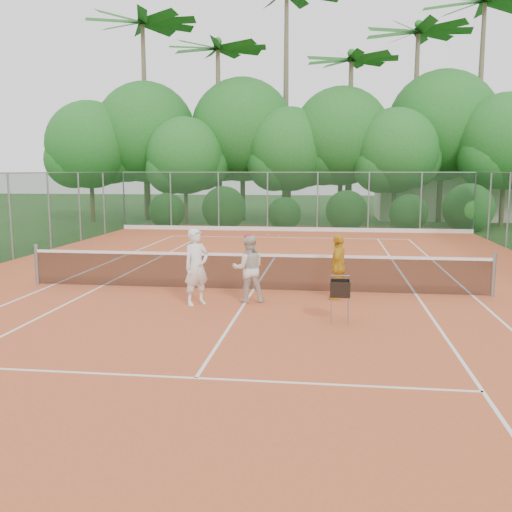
% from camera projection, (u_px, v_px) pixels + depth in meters
% --- Properties ---
extents(ground, '(120.00, 120.00, 0.00)m').
position_uv_depth(ground, '(253.00, 291.00, 14.77)').
color(ground, '#1F4619').
rests_on(ground, ground).
extents(clay_court, '(18.00, 36.00, 0.02)m').
position_uv_depth(clay_court, '(253.00, 291.00, 14.77)').
color(clay_court, '#C1552C').
rests_on(clay_court, ground).
extents(club_building, '(8.00, 5.00, 3.00)m').
position_uv_depth(club_building, '(440.00, 196.00, 36.94)').
color(club_building, beige).
rests_on(club_building, ground).
extents(tennis_net, '(11.97, 0.10, 1.10)m').
position_uv_depth(tennis_net, '(253.00, 271.00, 14.69)').
color(tennis_net, gray).
rests_on(tennis_net, clay_court).
extents(player_white, '(0.75, 0.76, 1.77)m').
position_uv_depth(player_white, '(196.00, 267.00, 13.06)').
color(player_white, white).
rests_on(player_white, clay_court).
extents(player_center_grp, '(0.89, 0.76, 1.62)m').
position_uv_depth(player_center_grp, '(249.00, 268.00, 13.37)').
color(player_center_grp, beige).
rests_on(player_center_grp, clay_court).
extents(player_yellow, '(0.53, 0.97, 1.57)m').
position_uv_depth(player_yellow, '(338.00, 267.00, 13.66)').
color(player_yellow, gold).
rests_on(player_yellow, clay_court).
extents(ball_hopper, '(0.38, 0.38, 0.88)m').
position_uv_depth(ball_hopper, '(340.00, 289.00, 11.51)').
color(ball_hopper, gray).
rests_on(ball_hopper, clay_court).
extents(stray_ball_a, '(0.07, 0.07, 0.07)m').
position_uv_depth(stray_ball_a, '(268.00, 235.00, 27.34)').
color(stray_ball_a, '#CDDF34').
rests_on(stray_ball_a, clay_court).
extents(stray_ball_b, '(0.07, 0.07, 0.07)m').
position_uv_depth(stray_ball_b, '(280.00, 236.00, 26.69)').
color(stray_ball_b, '#BBD231').
rests_on(stray_ball_b, clay_court).
extents(stray_ball_c, '(0.07, 0.07, 0.07)m').
position_uv_depth(stray_ball_c, '(350.00, 246.00, 23.20)').
color(stray_ball_c, '#ACCC2F').
rests_on(stray_ball_c, clay_court).
extents(court_markings, '(11.03, 23.83, 0.01)m').
position_uv_depth(court_markings, '(253.00, 290.00, 14.77)').
color(court_markings, white).
rests_on(court_markings, clay_court).
extents(fence_back, '(18.07, 0.07, 3.00)m').
position_uv_depth(fence_back, '(292.00, 202.00, 29.26)').
color(fence_back, '#19381E').
rests_on(fence_back, clay_court).
extents(tropical_treeline, '(32.10, 8.49, 15.03)m').
position_uv_depth(tropical_treeline, '(323.00, 136.00, 33.67)').
color(tropical_treeline, brown).
rests_on(tropical_treeline, ground).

